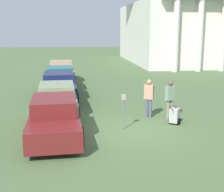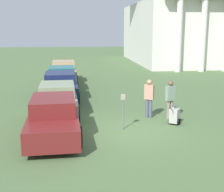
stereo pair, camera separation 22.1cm
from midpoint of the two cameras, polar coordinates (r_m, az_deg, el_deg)
ground_plane at (r=12.56m, az=3.58°, el=-6.42°), size 120.00×120.00×0.00m
parked_car_maroon at (r=12.21m, az=-10.08°, el=-3.72°), size 2.09×5.35×1.50m
parked_car_sage at (r=15.00m, az=-9.50°, el=-0.70°), size 2.04×5.01×1.50m
parked_car_navy at (r=18.32m, az=-9.06°, el=1.73°), size 2.16×5.12×1.57m
parked_car_teal at (r=20.85m, az=-8.81°, el=3.01°), size 2.08×5.02×1.58m
parked_car_tan at (r=24.05m, az=-8.58°, el=4.29°), size 2.08×4.68×1.65m
parking_meter at (r=12.47m, az=2.51°, el=-1.74°), size 0.18×0.09×1.45m
person_worker at (r=14.30m, az=7.24°, el=0.01°), size 0.47×0.40×1.77m
person_supervisor at (r=14.27m, az=11.04°, el=-0.21°), size 0.47×0.36×1.74m
equipment_cart at (r=13.58m, az=11.82°, el=-3.52°), size 0.74×0.91×1.00m
church at (r=39.59m, az=13.26°, el=14.97°), size 11.96×18.31×25.26m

